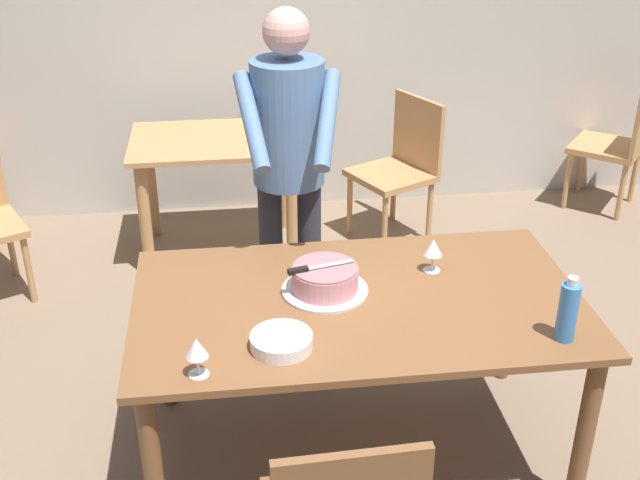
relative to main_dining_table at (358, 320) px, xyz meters
The scene contains 13 objects.
ground_plane 0.65m from the main_dining_table, ahead, with size 14.00×14.00×0.00m, color #7A6651.
back_wall 2.71m from the main_dining_table, 90.00° to the left, with size 10.00×0.12×2.70m, color #BCB7AD.
main_dining_table is the anchor object (origin of this frame).
cake_on_platter 0.20m from the main_dining_table, 148.64° to the left, with size 0.34×0.34×0.11m.
cake_knife 0.29m from the main_dining_table, 163.44° to the left, with size 0.27×0.08×0.02m.
plate_stack 0.44m from the main_dining_table, 138.57° to the right, with size 0.22×0.22×0.05m.
wine_glass_near 0.43m from the main_dining_table, 28.48° to the left, with size 0.08×0.08×0.14m.
wine_glass_far 0.76m from the main_dining_table, 146.24° to the right, with size 0.08×0.08×0.14m.
water_bottle 0.79m from the main_dining_table, 27.76° to the right, with size 0.07×0.07×0.25m.
person_cutting_cake 0.85m from the main_dining_table, 105.60° to the left, with size 0.47×0.56×1.72m.
background_table 1.99m from the main_dining_table, 105.48° to the left, with size 1.00×0.70×0.74m.
background_chair_0 3.10m from the main_dining_table, 45.41° to the left, with size 0.62×0.62×0.90m.
background_chair_2 2.09m from the main_dining_table, 72.73° to the left, with size 0.59×0.59×0.90m.
Camera 1 is at (-0.48, -2.58, 2.35)m, focal length 44.64 mm.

